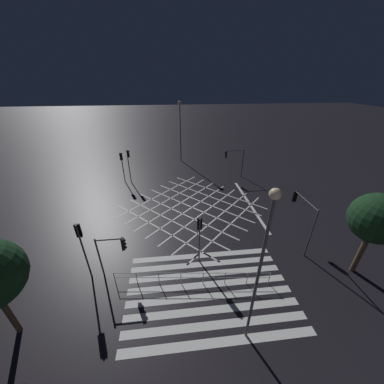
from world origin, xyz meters
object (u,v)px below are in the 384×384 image
Objects in this scene: traffic_light_nw_main at (129,160)px; street_lamp_west at (180,117)px; traffic_light_nw_cross at (122,162)px; street_lamp_east at (262,256)px; street_tree_far at (377,219)px; traffic_light_sw_cross at (81,241)px; traffic_light_se_cross at (302,210)px; traffic_light_ne_main at (233,157)px; traffic_light_sw_main at (114,248)px; traffic_light_median_south at (199,231)px.

traffic_light_nw_main is 0.47× the size of street_lamp_west.
street_lamp_east reaches higher than traffic_light_nw_cross.
street_tree_far reaches higher than traffic_light_nw_cross.
traffic_light_sw_cross is at bearing -108.84° from street_lamp_west.
street_lamp_west is at bearing 46.63° from traffic_light_nw_main.
traffic_light_se_cross is 13.86m from traffic_light_ne_main.
traffic_light_se_cross is at bearing -68.67° from street_lamp_west.
traffic_light_ne_main is (14.45, 15.57, -0.28)m from traffic_light_sw_cross.
street_tree_far is (9.16, 3.47, -1.27)m from street_lamp_east.
street_tree_far is at bearing -142.38° from traffic_light_se_cross.
traffic_light_nw_main is 15.45m from traffic_light_sw_main.
traffic_light_sw_cross reaches higher than traffic_light_ne_main.
traffic_light_ne_main is 0.63× the size of street_tree_far.
traffic_light_se_cross is at bearing 46.44° from street_lamp_east.
traffic_light_median_south is 0.44× the size of street_lamp_east.
traffic_light_ne_main is at bearing -42.87° from traffic_light_sw_cross.
traffic_light_sw_main is 0.36× the size of street_lamp_east.
traffic_light_nw_main reaches higher than traffic_light_se_cross.
traffic_light_se_cross is 21.22m from traffic_light_nw_cross.
traffic_light_sw_cross is 21.25m from traffic_light_ne_main.
traffic_light_sw_main is at bearing -90.34° from traffic_light_sw_cross.
street_tree_far is (16.78, -1.58, 2.19)m from traffic_light_sw_main.
traffic_light_ne_main is (-1.59, 13.76, -0.29)m from traffic_light_se_cross.
street_tree_far is at bearing 20.77° from street_lamp_east.
traffic_light_sw_main is 15.61m from traffic_light_nw_cross.
traffic_light_median_south is at bearing 28.08° from traffic_light_nw_cross.
traffic_light_sw_cross is (-7.72, -0.59, 0.38)m from traffic_light_median_south.
street_lamp_west is at bearing -47.79° from traffic_light_ne_main.
traffic_light_sw_main is 24.11m from street_lamp_west.
traffic_light_se_cross is at bearing 7.33° from traffic_light_sw_main.
traffic_light_sw_main is at bearing -104.51° from street_lamp_west.
traffic_light_nw_cross is 0.91× the size of traffic_light_sw_cross.
traffic_light_nw_main is at bearing -133.37° from street_lamp_west.
traffic_light_nw_cross is at bearing 137.91° from street_tree_far.
street_lamp_east reaches higher than traffic_light_sw_cross.
traffic_light_sw_cross is at bearing 96.43° from traffic_light_se_cross.
traffic_light_nw_main is at bearing 94.39° from traffic_light_sw_main.
street_lamp_east is at bearing 136.44° from traffic_light_se_cross.
traffic_light_nw_cross is 11.69m from street_lamp_west.
traffic_light_median_south is at bearing 5.92° from traffic_light_sw_main.
traffic_light_nw_main is at bearing 0.84° from traffic_light_ne_main.
street_tree_far is at bearing -5.38° from traffic_light_sw_main.
traffic_light_sw_main is 5.88m from traffic_light_median_south.
traffic_light_median_south is at bearing 65.79° from traffic_light_ne_main.
street_tree_far is at bearing 47.91° from traffic_light_nw_cross.
traffic_light_se_cross is 16.14m from traffic_light_sw_cross.
traffic_light_nw_main is 0.49× the size of street_lamp_east.
traffic_light_nw_cross is (-7.93, 14.86, 0.09)m from traffic_light_median_south.
traffic_light_se_cross is at bearing -41.47° from traffic_light_nw_main.
traffic_light_nw_cross is 0.65× the size of street_tree_far.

